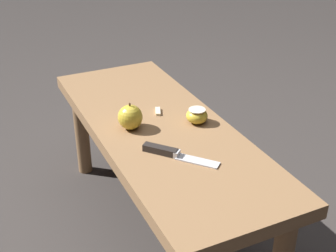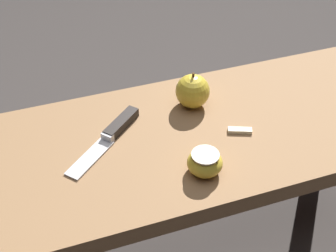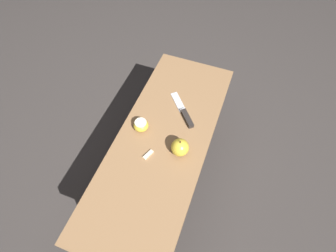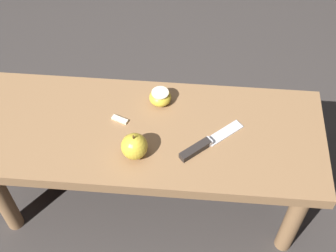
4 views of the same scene
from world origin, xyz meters
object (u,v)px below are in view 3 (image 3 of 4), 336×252
at_px(apple_whole, 180,147).
at_px(apple_cut, 141,125).
at_px(wooden_bench, 163,148).
at_px(knife, 185,114).

relative_size(apple_whole, apple_cut, 1.26).
bearing_deg(apple_whole, apple_cut, -104.85).
distance_m(apple_whole, apple_cut, 0.21).
bearing_deg(wooden_bench, apple_cut, -103.68).
relative_size(knife, apple_whole, 2.16).
bearing_deg(apple_cut, knife, 130.93).
bearing_deg(wooden_bench, apple_whole, 73.69).
xyz_separation_m(knife, apple_cut, (0.14, -0.16, 0.02)).
relative_size(wooden_bench, apple_whole, 12.27).
bearing_deg(apple_whole, knife, -167.76).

